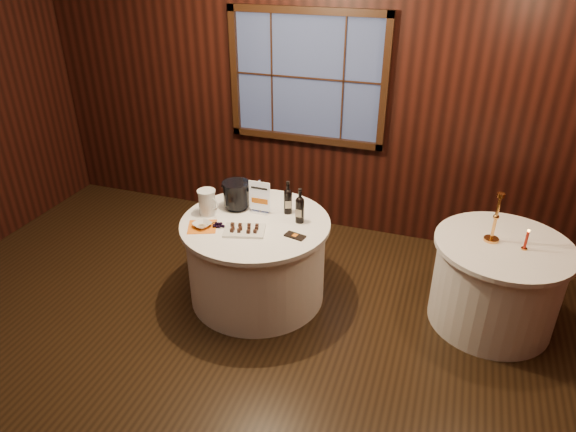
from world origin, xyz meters
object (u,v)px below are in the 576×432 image
(side_table, at_px, (496,283))
(port_bottle_left, at_px, (288,199))
(main_table, at_px, (257,259))
(chocolate_plate, at_px, (244,230))
(ice_bucket, at_px, (236,195))
(red_candle, at_px, (526,241))
(brass_candlestick, at_px, (495,224))
(sign_stand, at_px, (260,202))
(glass_pitcher, at_px, (207,202))
(port_bottle_right, at_px, (300,208))
(cracker_bowl, at_px, (202,225))
(grape_bunch, at_px, (218,225))
(chocolate_box, at_px, (295,236))

(side_table, distance_m, port_bottle_left, 1.86)
(main_table, relative_size, chocolate_plate, 3.38)
(ice_bucket, distance_m, red_candle, 2.38)
(chocolate_plate, bearing_deg, brass_candlestick, 14.75)
(ice_bucket, distance_m, brass_candlestick, 2.15)
(sign_stand, xyz_separation_m, glass_pitcher, (-0.42, -0.17, 0.01))
(main_table, xyz_separation_m, brass_candlestick, (1.89, 0.32, 0.53))
(main_table, bearing_deg, brass_candlestick, 9.45)
(port_bottle_right, height_order, brass_candlestick, brass_candlestick)
(side_table, distance_m, cracker_bowl, 2.47)
(main_table, bearing_deg, sign_stand, 96.29)
(port_bottle_left, distance_m, port_bottle_right, 0.19)
(grape_bunch, bearing_deg, chocolate_plate, 0.37)
(brass_candlestick, bearing_deg, glass_pitcher, -172.16)
(cracker_bowl, bearing_deg, sign_stand, 47.22)
(ice_bucket, bearing_deg, port_bottle_right, -5.97)
(main_table, bearing_deg, red_candle, 6.91)
(port_bottle_left, bearing_deg, side_table, -21.11)
(chocolate_plate, distance_m, chocolate_box, 0.42)
(sign_stand, relative_size, chocolate_plate, 0.82)
(port_bottle_left, relative_size, cracker_bowl, 2.08)
(chocolate_box, relative_size, glass_pitcher, 0.74)
(sign_stand, bearing_deg, side_table, 4.02)
(sign_stand, xyz_separation_m, cracker_bowl, (-0.36, -0.39, -0.08))
(port_bottle_left, bearing_deg, chocolate_plate, -141.99)
(side_table, distance_m, sign_stand, 2.08)
(side_table, bearing_deg, brass_candlestick, 171.68)
(sign_stand, height_order, chocolate_box, sign_stand)
(port_bottle_right, bearing_deg, port_bottle_left, 140.51)
(port_bottle_left, xyz_separation_m, chocolate_plate, (-0.23, -0.42, -0.11))
(chocolate_box, relative_size, cracker_bowl, 1.15)
(glass_pitcher, height_order, cracker_bowl, glass_pitcher)
(cracker_bowl, bearing_deg, glass_pitcher, 104.20)
(chocolate_box, xyz_separation_m, red_candle, (1.74, 0.39, 0.06))
(ice_bucket, xyz_separation_m, grape_bunch, (-0.01, -0.37, -0.11))
(port_bottle_right, bearing_deg, grape_bunch, -153.46)
(side_table, xyz_separation_m, chocolate_plate, (-2.02, -0.49, 0.40))
(ice_bucket, xyz_separation_m, chocolate_plate, (0.23, -0.37, -0.11))
(sign_stand, bearing_deg, grape_bunch, -123.72)
(grape_bunch, bearing_deg, port_bottle_right, 26.28)
(chocolate_plate, height_order, cracker_bowl, chocolate_plate)
(cracker_bowl, xyz_separation_m, brass_candlestick, (2.28, 0.55, 0.13))
(chocolate_plate, height_order, grape_bunch, chocolate_plate)
(port_bottle_right, xyz_separation_m, chocolate_plate, (-0.38, -0.30, -0.11))
(chocolate_plate, height_order, chocolate_box, chocolate_plate)
(chocolate_plate, bearing_deg, side_table, 13.61)
(chocolate_plate, bearing_deg, sign_stand, 89.74)
(sign_stand, height_order, ice_bucket, sign_stand)
(main_table, distance_m, sign_stand, 0.51)
(glass_pitcher, bearing_deg, brass_candlestick, 25.06)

